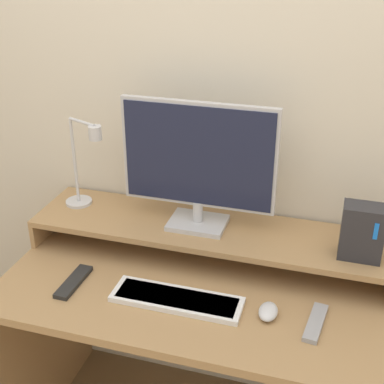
{
  "coord_description": "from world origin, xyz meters",
  "views": [
    {
      "loc": [
        0.42,
        -1.09,
        1.87
      ],
      "look_at": [
        -0.02,
        0.38,
        1.11
      ],
      "focal_mm": 50.0,
      "sensor_mm": 36.0,
      "label": 1
    }
  ],
  "objects_px": {
    "monitor": "(198,162)",
    "desk_lamp": "(84,167)",
    "remote_control": "(74,282)",
    "mouse": "(268,312)",
    "keyboard": "(177,299)",
    "remote_secondary": "(316,323)",
    "router_dock": "(362,232)"
  },
  "relations": [
    {
      "from": "monitor",
      "to": "desk_lamp",
      "type": "relative_size",
      "value": 1.54
    },
    {
      "from": "remote_control",
      "to": "mouse",
      "type": "bearing_deg",
      "value": 1.89
    },
    {
      "from": "keyboard",
      "to": "remote_secondary",
      "type": "distance_m",
      "value": 0.44
    },
    {
      "from": "desk_lamp",
      "to": "remote_secondary",
      "type": "height_order",
      "value": "desk_lamp"
    },
    {
      "from": "monitor",
      "to": "keyboard",
      "type": "xyz_separation_m",
      "value": [
        0.02,
        -0.31,
        -0.35
      ]
    },
    {
      "from": "remote_control",
      "to": "remote_secondary",
      "type": "relative_size",
      "value": 1.02
    },
    {
      "from": "mouse",
      "to": "remote_control",
      "type": "distance_m",
      "value": 0.66
    },
    {
      "from": "monitor",
      "to": "keyboard",
      "type": "distance_m",
      "value": 0.47
    },
    {
      "from": "keyboard",
      "to": "remote_control",
      "type": "xyz_separation_m",
      "value": [
        -0.37,
        -0.01,
        -0.0
      ]
    },
    {
      "from": "keyboard",
      "to": "remote_secondary",
      "type": "xyz_separation_m",
      "value": [
        0.44,
        0.01,
        -0.0
      ]
    },
    {
      "from": "monitor",
      "to": "keyboard",
      "type": "height_order",
      "value": "monitor"
    },
    {
      "from": "desk_lamp",
      "to": "remote_secondary",
      "type": "relative_size",
      "value": 1.93
    },
    {
      "from": "remote_secondary",
      "to": "monitor",
      "type": "bearing_deg",
      "value": 147.3
    },
    {
      "from": "monitor",
      "to": "router_dock",
      "type": "relative_size",
      "value": 2.91
    },
    {
      "from": "monitor",
      "to": "desk_lamp",
      "type": "distance_m",
      "value": 0.45
    },
    {
      "from": "router_dock",
      "to": "mouse",
      "type": "distance_m",
      "value": 0.4
    },
    {
      "from": "monitor",
      "to": "mouse",
      "type": "xyz_separation_m",
      "value": [
        0.31,
        -0.3,
        -0.34
      ]
    },
    {
      "from": "monitor",
      "to": "remote_secondary",
      "type": "bearing_deg",
      "value": -32.7
    },
    {
      "from": "remote_control",
      "to": "router_dock",
      "type": "bearing_deg",
      "value": 16.27
    },
    {
      "from": "mouse",
      "to": "router_dock",
      "type": "bearing_deg",
      "value": 44.14
    },
    {
      "from": "monitor",
      "to": "router_dock",
      "type": "xyz_separation_m",
      "value": [
        0.57,
        -0.05,
        -0.15
      ]
    },
    {
      "from": "monitor",
      "to": "mouse",
      "type": "bearing_deg",
      "value": -43.28
    },
    {
      "from": "desk_lamp",
      "to": "keyboard",
      "type": "relative_size",
      "value": 0.83
    },
    {
      "from": "mouse",
      "to": "remote_secondary",
      "type": "xyz_separation_m",
      "value": [
        0.15,
        0.0,
        -0.01
      ]
    },
    {
      "from": "router_dock",
      "to": "keyboard",
      "type": "distance_m",
      "value": 0.64
    },
    {
      "from": "router_dock",
      "to": "desk_lamp",
      "type": "bearing_deg",
      "value": 176.59
    },
    {
      "from": "keyboard",
      "to": "remote_secondary",
      "type": "bearing_deg",
      "value": 1.89
    },
    {
      "from": "remote_control",
      "to": "keyboard",
      "type": "bearing_deg",
      "value": 1.19
    },
    {
      "from": "router_dock",
      "to": "remote_secondary",
      "type": "distance_m",
      "value": 0.33
    },
    {
      "from": "mouse",
      "to": "keyboard",
      "type": "bearing_deg",
      "value": -177.23
    },
    {
      "from": "mouse",
      "to": "remote_secondary",
      "type": "relative_size",
      "value": 0.5
    },
    {
      "from": "keyboard",
      "to": "remote_control",
      "type": "relative_size",
      "value": 2.28
    }
  ]
}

